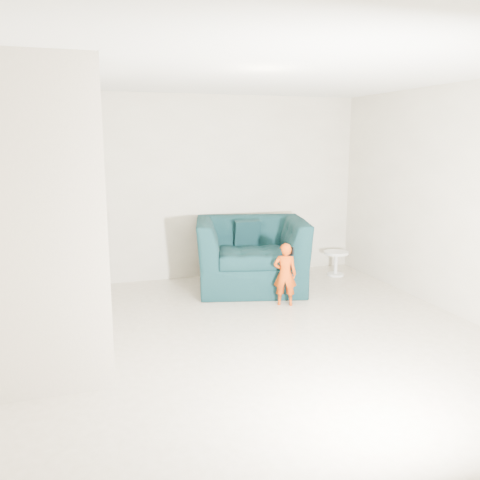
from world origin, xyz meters
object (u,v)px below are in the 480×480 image
object	(u,v)px
armchair	(251,254)
toddler	(285,274)
side_table	(336,259)
staircase	(50,256)

from	to	relation	value
armchair	toddler	xyz separation A→B (m)	(0.15, -0.86, -0.09)
side_table	staircase	world-z (taller)	staircase
armchair	toddler	world-z (taller)	armchair
armchair	staircase	size ratio (longest dim) A/B	0.41
armchair	toddler	bearing A→B (deg)	-65.95
armchair	staircase	xyz separation A→B (m)	(-2.55, -1.40, 0.46)
side_table	staircase	bearing A→B (deg)	-158.02
armchair	side_table	size ratio (longest dim) A/B	4.00
armchair	side_table	bearing A→B (deg)	22.45
armchair	toddler	distance (m)	0.88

